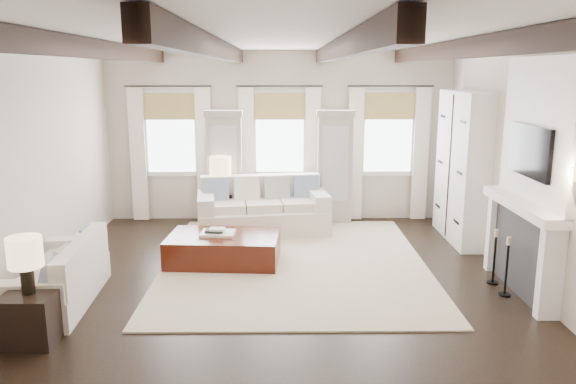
{
  "coord_description": "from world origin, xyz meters",
  "views": [
    {
      "loc": [
        0.04,
        -6.87,
        2.83
      ],
      "look_at": [
        0.13,
        0.86,
        1.15
      ],
      "focal_mm": 35.0,
      "sensor_mm": 36.0,
      "label": 1
    }
  ],
  "objects_px": {
    "sofa_back": "(263,210)",
    "side_table_back": "(222,210)",
    "ottoman": "(224,249)",
    "side_table_front": "(32,317)",
    "sofa_left": "(61,278)"
  },
  "relations": [
    {
      "from": "sofa_back",
      "to": "side_table_back",
      "type": "bearing_deg",
      "value": 158.0
    },
    {
      "from": "sofa_back",
      "to": "ottoman",
      "type": "distance_m",
      "value": 1.76
    },
    {
      "from": "sofa_back",
      "to": "side_table_front",
      "type": "bearing_deg",
      "value": -118.98
    },
    {
      "from": "sofa_back",
      "to": "ottoman",
      "type": "relative_size",
      "value": 1.47
    },
    {
      "from": "sofa_left",
      "to": "ottoman",
      "type": "height_order",
      "value": "sofa_left"
    },
    {
      "from": "side_table_front",
      "to": "side_table_back",
      "type": "height_order",
      "value": "side_table_back"
    },
    {
      "from": "sofa_back",
      "to": "side_table_front",
      "type": "relative_size",
      "value": 4.4
    },
    {
      "from": "ottoman",
      "to": "side_table_back",
      "type": "xyz_separation_m",
      "value": [
        -0.24,
        1.98,
        0.11
      ]
    },
    {
      "from": "side_table_front",
      "to": "sofa_back",
      "type": "bearing_deg",
      "value": 61.02
    },
    {
      "from": "sofa_back",
      "to": "sofa_left",
      "type": "distance_m",
      "value": 3.94
    },
    {
      "from": "ottoman",
      "to": "side_table_front",
      "type": "height_order",
      "value": "side_table_front"
    },
    {
      "from": "ottoman",
      "to": "side_table_back",
      "type": "bearing_deg",
      "value": 100.77
    },
    {
      "from": "side_table_front",
      "to": "ottoman",
      "type": "bearing_deg",
      "value": 54.44
    },
    {
      "from": "sofa_left",
      "to": "side_table_front",
      "type": "distance_m",
      "value": 1.04
    },
    {
      "from": "ottoman",
      "to": "side_table_front",
      "type": "relative_size",
      "value": 3.0
    }
  ]
}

